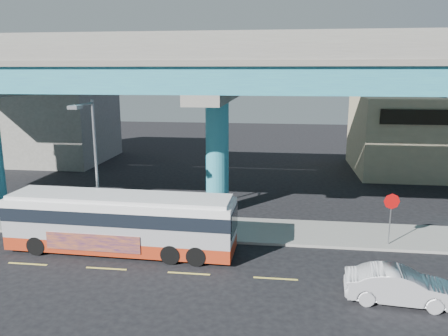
# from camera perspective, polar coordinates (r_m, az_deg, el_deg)

# --- Properties ---
(ground) EXTENTS (120.00, 120.00, 0.00)m
(ground) POSITION_cam_1_polar(r_m,az_deg,el_deg) (21.14, -4.44, -13.22)
(ground) COLOR black
(ground) RESTS_ON ground
(sidewalk) EXTENTS (70.00, 4.00, 0.15)m
(sidewalk) POSITION_cam_1_polar(r_m,az_deg,el_deg) (26.09, -1.97, -7.89)
(sidewalk) COLOR gray
(sidewalk) RESTS_ON ground
(lane_markings) EXTENTS (58.00, 0.12, 0.01)m
(lane_markings) POSITION_cam_1_polar(r_m,az_deg,el_deg) (20.87, -4.61, -13.56)
(lane_markings) COLOR #D8C64C
(lane_markings) RESTS_ON ground
(viaduct) EXTENTS (52.00, 12.40, 11.70)m
(viaduct) POSITION_cam_1_polar(r_m,az_deg,el_deg) (28.02, -0.89, 12.46)
(viaduct) COLOR teal
(viaduct) RESTS_ON ground
(building_beige) EXTENTS (14.00, 10.23, 7.00)m
(building_beige) POSITION_cam_1_polar(r_m,az_deg,el_deg) (44.25, 25.79, 3.92)
(building_beige) COLOR tan
(building_beige) RESTS_ON ground
(building_concrete) EXTENTS (12.00, 10.00, 9.00)m
(building_concrete) POSITION_cam_1_polar(r_m,az_deg,el_deg) (49.14, -22.06, 6.16)
(building_concrete) COLOR gray
(building_concrete) RESTS_ON ground
(transit_bus) EXTENTS (11.91, 2.87, 3.03)m
(transit_bus) POSITION_cam_1_polar(r_m,az_deg,el_deg) (23.20, -13.31, -6.71)
(transit_bus) COLOR #A12C13
(transit_bus) RESTS_ON ground
(sedan) EXTENTS (2.30, 4.56, 1.41)m
(sedan) POSITION_cam_1_polar(r_m,az_deg,el_deg) (19.55, 21.91, -14.10)
(sedan) COLOR #BABABF
(sedan) RESTS_ON ground
(street_lamp) EXTENTS (0.50, 2.47, 7.54)m
(street_lamp) POSITION_cam_1_polar(r_m,az_deg,el_deg) (24.61, -16.99, 2.36)
(street_lamp) COLOR gray
(street_lamp) RESTS_ON sidewalk
(stop_sign) EXTENTS (0.84, 0.12, 2.80)m
(stop_sign) POSITION_cam_1_polar(r_m,az_deg,el_deg) (24.56, 21.01, -4.85)
(stop_sign) COLOR gray
(stop_sign) RESTS_ON sidewalk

